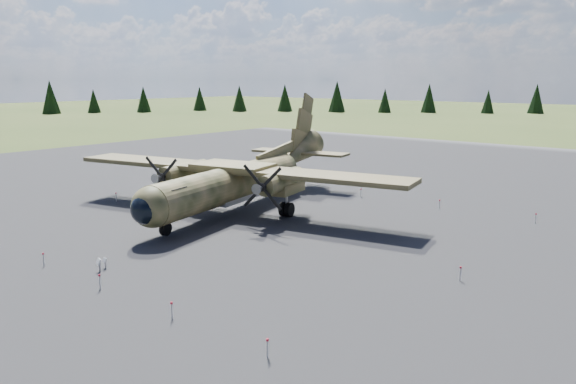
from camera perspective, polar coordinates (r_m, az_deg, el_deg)
The scene contains 7 objects.
ground at distance 41.90m, azimuth -4.29°, elevation -4.03°, with size 500.00×500.00×0.00m, color #505B28.
apron at distance 49.40m, azimuth 3.72°, elevation -1.65°, with size 120.00×120.00×0.04m, color #525257.
transport_plane at distance 48.65m, azimuth -4.88°, elevation 1.70°, with size 31.28×28.09×10.33m.
info_placard_left at distance 35.50m, azimuth -18.12°, elevation -6.71°, with size 0.44×0.25×0.64m.
info_placard_right at distance 34.96m, azimuth -18.67°, elevation -6.86°, with size 0.55×0.36×0.79m.
barrier_fence at distance 42.03m, azimuth -4.83°, elevation -3.28°, with size 33.12×29.62×0.85m.
treeline at distance 40.01m, azimuth -3.71°, elevation 2.26°, with size 342.58×341.36×11.00m.
Camera 1 is at (27.92, -29.21, 11.09)m, focal length 35.00 mm.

